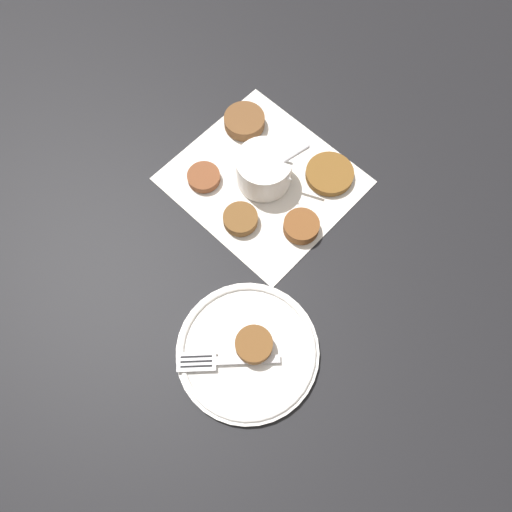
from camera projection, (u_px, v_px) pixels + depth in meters
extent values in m
plane|color=black|center=(264.00, 170.00, 0.89)|extent=(4.00, 4.00, 0.00)
cube|color=silver|center=(263.00, 180.00, 0.88)|extent=(0.33, 0.31, 0.00)
cylinder|color=white|center=(264.00, 170.00, 0.85)|extent=(0.10, 0.10, 0.06)
cylinder|color=gold|center=(264.00, 173.00, 0.86)|extent=(0.08, 0.08, 0.03)
cone|color=white|center=(287.00, 177.00, 0.82)|extent=(0.02, 0.02, 0.02)
cylinder|color=silver|center=(286.00, 161.00, 0.82)|extent=(0.07, 0.04, 0.09)
cylinder|color=brown|center=(204.00, 177.00, 0.87)|extent=(0.06, 0.06, 0.01)
cylinder|color=brown|center=(240.00, 219.00, 0.84)|extent=(0.06, 0.06, 0.02)
cylinder|color=brown|center=(244.00, 121.00, 0.91)|extent=(0.07, 0.07, 0.02)
cylinder|color=brown|center=(330.00, 174.00, 0.88)|extent=(0.08, 0.08, 0.01)
cylinder|color=brown|center=(301.00, 226.00, 0.83)|extent=(0.06, 0.06, 0.02)
cylinder|color=white|center=(248.00, 351.00, 0.77)|extent=(0.22, 0.22, 0.01)
torus|color=white|center=(248.00, 351.00, 0.76)|extent=(0.21, 0.21, 0.01)
cylinder|color=brown|center=(254.00, 345.00, 0.75)|extent=(0.06, 0.06, 0.02)
cube|color=silver|center=(248.00, 360.00, 0.75)|extent=(0.08, 0.07, 0.00)
cube|color=silver|center=(196.00, 362.00, 0.75)|extent=(0.06, 0.06, 0.00)
cube|color=black|center=(196.00, 357.00, 0.75)|extent=(0.04, 0.03, 0.00)
cube|color=black|center=(196.00, 361.00, 0.74)|extent=(0.04, 0.03, 0.00)
cube|color=black|center=(196.00, 366.00, 0.74)|extent=(0.04, 0.03, 0.00)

